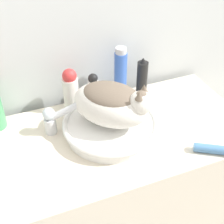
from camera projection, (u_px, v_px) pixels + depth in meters
wall_back at (89, 6)px, 1.17m from camera, size 8.00×0.05×2.40m
vanity_counter at (118, 199)px, 1.43m from camera, size 1.00×0.52×0.82m
sink_basin at (111, 125)px, 1.17m from camera, size 0.36×0.36×0.05m
cat at (112, 102)px, 1.10m from camera, size 0.33×0.35×0.17m
faucet at (53, 118)px, 1.14m from camera, size 0.14×0.08×0.14m
shampoo_bottle_tall at (121, 75)px, 1.29m from camera, size 0.05×0.05×0.24m
hairspray_can_black at (142, 77)px, 1.34m from camera, size 0.05×0.05×0.17m
deodorant_stick at (93, 89)px, 1.28m from camera, size 0.04×0.04×0.14m
lotion_bottle_white at (71, 90)px, 1.24m from camera, size 0.06×0.06×0.19m
cream_tube at (215, 149)px, 1.08m from camera, size 0.14×0.10×0.04m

